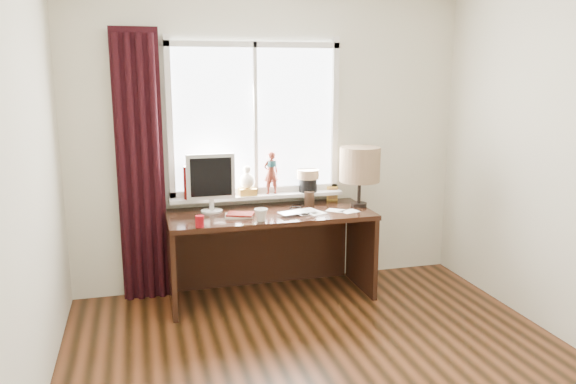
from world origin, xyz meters
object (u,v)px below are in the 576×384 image
object	(u,v)px
table_lamp	(360,165)
desk	(268,237)
laptop	(298,213)
monitor	(211,179)
red_cup	(200,221)
mug	(261,214)

from	to	relation	value
table_lamp	desk	bearing A→B (deg)	174.38
laptop	monitor	size ratio (longest dim) A/B	0.68
monitor	table_lamp	size ratio (longest dim) A/B	0.94
red_cup	table_lamp	size ratio (longest dim) A/B	0.17
monitor	desk	bearing A→B (deg)	-5.89
red_cup	monitor	distance (m)	0.52
monitor	laptop	bearing A→B (deg)	-21.33
laptop	red_cup	xyz separation A→B (m)	(-0.83, -0.18, 0.03)
table_lamp	laptop	bearing A→B (deg)	-166.88
red_cup	desk	bearing A→B (deg)	32.59
desk	laptop	bearing A→B (deg)	-46.14
red_cup	table_lamp	world-z (taller)	table_lamp
red_cup	mug	bearing A→B (deg)	5.83
mug	laptop	bearing A→B (deg)	20.80
laptop	table_lamp	world-z (taller)	table_lamp
desk	table_lamp	xyz separation A→B (m)	(0.80, -0.08, 0.61)
mug	desk	bearing A→B (deg)	68.72
desk	red_cup	bearing A→B (deg)	-147.41
red_cup	laptop	bearing A→B (deg)	12.26
monitor	table_lamp	xyz separation A→B (m)	(1.27, -0.13, 0.09)
red_cup	table_lamp	distance (m)	1.49
laptop	monitor	bearing A→B (deg)	142.73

